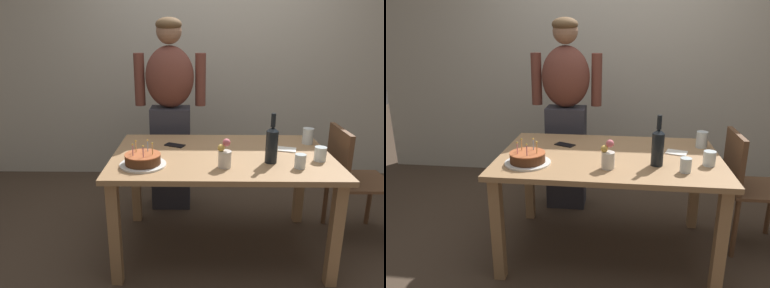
% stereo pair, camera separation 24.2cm
% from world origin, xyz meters
% --- Properties ---
extents(ground_plane, '(10.00, 10.00, 0.00)m').
position_xyz_m(ground_plane, '(0.00, 0.00, 0.00)').
color(ground_plane, '#47382B').
extents(back_wall, '(5.20, 0.10, 2.60)m').
position_xyz_m(back_wall, '(0.00, 1.55, 1.30)').
color(back_wall, beige).
rests_on(back_wall, ground_plane).
extents(dining_table, '(1.50, 0.96, 0.74)m').
position_xyz_m(dining_table, '(0.00, 0.00, 0.64)').
color(dining_table, '#A37A51').
rests_on(dining_table, ground_plane).
extents(birthday_cake, '(0.30, 0.30, 0.15)m').
position_xyz_m(birthday_cake, '(-0.51, -0.23, 0.78)').
color(birthday_cake, white).
rests_on(birthday_cake, dining_table).
extents(water_glass_near, '(0.07, 0.07, 0.09)m').
position_xyz_m(water_glass_near, '(0.47, -0.26, 0.78)').
color(water_glass_near, silver).
rests_on(water_glass_near, dining_table).
extents(water_glass_far, '(0.08, 0.08, 0.12)m').
position_xyz_m(water_glass_far, '(0.66, 0.25, 0.80)').
color(water_glass_far, silver).
rests_on(water_glass_far, dining_table).
extents(water_glass_side, '(0.08, 0.08, 0.09)m').
position_xyz_m(water_glass_side, '(0.63, -0.13, 0.79)').
color(water_glass_side, silver).
rests_on(water_glass_side, dining_table).
extents(wine_bottle, '(0.08, 0.08, 0.33)m').
position_xyz_m(wine_bottle, '(0.31, -0.16, 0.87)').
color(wine_bottle, black).
rests_on(wine_bottle, dining_table).
extents(cell_phone, '(0.16, 0.13, 0.01)m').
position_xyz_m(cell_phone, '(-0.34, 0.18, 0.74)').
color(cell_phone, black).
rests_on(cell_phone, dining_table).
extents(napkin_stack, '(0.16, 0.14, 0.01)m').
position_xyz_m(napkin_stack, '(0.46, 0.10, 0.74)').
color(napkin_stack, white).
rests_on(napkin_stack, dining_table).
extents(flower_vase, '(0.09, 0.08, 0.18)m').
position_xyz_m(flower_vase, '(0.00, -0.25, 0.81)').
color(flower_vase, silver).
rests_on(flower_vase, dining_table).
extents(person_man_bearded, '(0.61, 0.27, 1.66)m').
position_xyz_m(person_man_bearded, '(-0.41, 0.71, 0.87)').
color(person_man_bearded, '#33333D').
rests_on(person_man_bearded, ground_plane).
extents(dining_chair, '(0.42, 0.42, 0.87)m').
position_xyz_m(dining_chair, '(0.98, 0.19, 0.52)').
color(dining_chair, brown).
rests_on(dining_chair, ground_plane).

